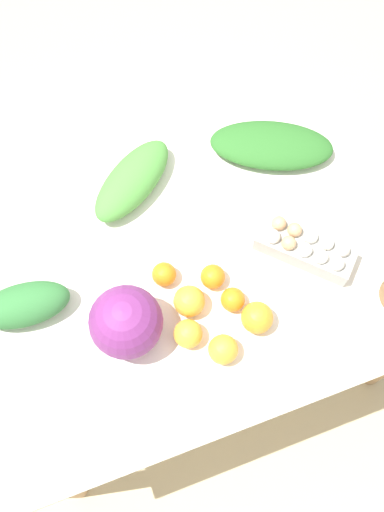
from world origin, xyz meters
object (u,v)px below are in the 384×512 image
orange_3 (257,318)px  orange_6 (164,274)px  orange_1 (189,301)px  orange_4 (223,349)px  orange_2 (233,299)px  orange_0 (213,277)px  orange_5 (188,334)px  greens_bunch_kale (24,305)px  greens_bunch_chard (271,145)px  greens_bunch_beet_tops (132,180)px  cabbage_purple (126,322)px  egg_carton (306,247)px

orange_3 → orange_6: bearing=-47.1°
orange_1 → orange_4: 0.15m
orange_1 → orange_2: (-0.11, 0.03, -0.01)m
orange_0 → orange_3: orange_3 is taller
orange_1 → orange_5: bearing=67.9°
orange_1 → orange_4: bearing=103.9°
greens_bunch_kale → orange_6: size_ratio=3.66×
greens_bunch_chard → orange_0: (0.31, 0.32, -0.00)m
greens_bunch_beet_tops → orange_6: size_ratio=4.65×
orange_0 → orange_3: 0.16m
greens_bunch_chard → greens_bunch_kale: bearing=16.3°
cabbage_purple → orange_1: bearing=-175.8°
greens_bunch_chard → orange_1: bearing=43.3°
orange_6 → greens_bunch_beet_tops: bearing=-91.6°
greens_bunch_chard → orange_1: 0.54m
orange_2 → orange_3: size_ratio=0.77×
egg_carton → orange_2: 0.25m
greens_bunch_chard → orange_4: size_ratio=4.70×
cabbage_purple → orange_5: size_ratio=2.47×
orange_6 → egg_carton: bearing=170.8°
greens_bunch_kale → orange_3: (-0.55, 0.24, -0.00)m
greens_bunch_beet_tops → orange_6: (0.01, 0.30, -0.01)m
cabbage_purple → orange_6: cabbage_purple is taller
greens_bunch_kale → orange_0: greens_bunch_kale is taller
orange_1 → orange_2: 0.11m
orange_2 → orange_0: bearing=-71.3°
orange_5 → orange_3: bearing=172.8°
greens_bunch_beet_tops → orange_3: size_ratio=3.64×
greens_bunch_kale → orange_0: 0.50m
cabbage_purple → egg_carton: 0.52m
greens_bunch_beet_tops → orange_3: 0.53m
greens_bunch_beet_tops → orange_5: 0.47m
orange_3 → orange_5: orange_3 is taller
orange_2 → orange_3: bearing=119.0°
cabbage_purple → greens_bunch_chard: bearing=-145.9°
orange_2 → orange_4: 0.14m
orange_6 → greens_bunch_chard: bearing=-147.5°
orange_4 → orange_1: bearing=-76.1°
orange_5 → orange_1: bearing=-112.1°
cabbage_purple → orange_1: cabbage_purple is taller
orange_3 → orange_4: 0.12m
egg_carton → greens_bunch_beet_tops: 0.52m
orange_1 → orange_4: size_ratio=1.08×
cabbage_purple → orange_2: bearing=176.0°
greens_bunch_kale → greens_bunch_chard: bearing=-163.7°
greens_bunch_kale → cabbage_purple: bearing=147.5°
orange_6 → orange_4: bearing=106.6°
orange_0 → orange_6: bearing=-23.2°
greens_bunch_beet_tops → orange_0: bearing=107.7°
cabbage_purple → egg_carton: cabbage_purple is taller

